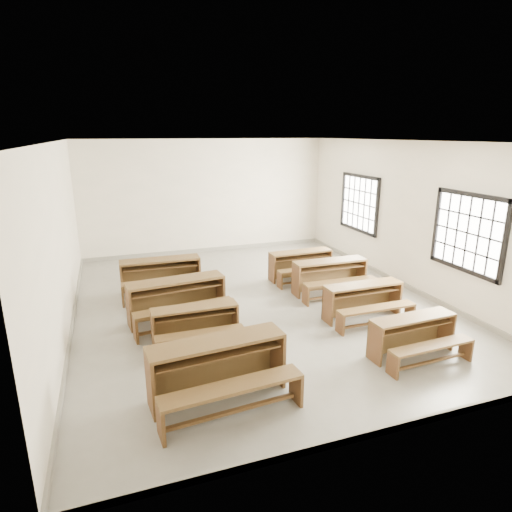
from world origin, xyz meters
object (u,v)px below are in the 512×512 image
object	(u,v)px
desk_set_4	(414,333)
desk_set_6	(331,274)
desk_set_1	(196,322)
desk_set_7	(301,263)
desk_set_5	(364,299)
desk_set_3	(161,274)
desk_set_0	(219,366)
desk_set_2	(177,297)

from	to	relation	value
desk_set_4	desk_set_6	distance (m)	2.84
desk_set_1	desk_set_6	size ratio (longest dim) A/B	0.87
desk_set_6	desk_set_7	bearing A→B (deg)	101.94
desk_set_5	desk_set_7	distance (m)	2.45
desk_set_3	desk_set_1	bearing A→B (deg)	-83.44
desk_set_0	desk_set_6	xyz separation A→B (m)	(3.23, 2.94, -0.05)
desk_set_0	desk_set_1	distance (m)	1.61
desk_set_3	desk_set_4	world-z (taller)	desk_set_3
desk_set_1	desk_set_2	bearing A→B (deg)	98.34
desk_set_0	desk_set_3	bearing A→B (deg)	88.09
desk_set_6	desk_set_4	bearing A→B (deg)	-91.32
desk_set_0	desk_set_7	world-z (taller)	desk_set_0
desk_set_2	desk_set_5	xyz separation A→B (m)	(3.28, -1.04, -0.07)
desk_set_1	desk_set_3	xyz separation A→B (m)	(-0.24, 2.52, 0.07)
desk_set_0	desk_set_7	distance (m)	5.00
desk_set_0	desk_set_4	xyz separation A→B (m)	(3.12, 0.09, -0.10)
desk_set_2	desk_set_6	bearing A→B (deg)	-0.09
desk_set_2	desk_set_7	distance (m)	3.45
desk_set_1	desk_set_4	xyz separation A→B (m)	(3.10, -1.51, 0.00)
desk_set_2	desk_set_3	world-z (taller)	desk_set_2
desk_set_1	desk_set_2	size ratio (longest dim) A/B	0.76
desk_set_1	desk_set_3	size ratio (longest dim) A/B	0.83
desk_set_3	desk_set_5	world-z (taller)	desk_set_3
desk_set_0	desk_set_3	world-z (taller)	desk_set_0
desk_set_4	desk_set_7	world-z (taller)	desk_set_7
desk_set_1	desk_set_5	bearing A→B (deg)	-0.83
desk_set_4	desk_set_7	distance (m)	3.89
desk_set_0	desk_set_1	size ratio (longest dim) A/B	1.32
desk_set_4	desk_set_3	bearing A→B (deg)	127.32
desk_set_1	desk_set_5	xyz separation A→B (m)	(3.14, -0.07, 0.02)
desk_set_0	desk_set_4	distance (m)	3.12
desk_set_3	desk_set_7	bearing A→B (deg)	-1.32
desk_set_3	desk_set_2	bearing A→B (deg)	-85.07
desk_set_1	desk_set_6	xyz separation A→B (m)	(3.21, 1.33, 0.05)
desk_set_5	desk_set_7	xyz separation A→B (m)	(-0.13, 2.44, 0.00)
desk_set_4	desk_set_5	xyz separation A→B (m)	(0.04, 1.44, 0.02)
desk_set_1	desk_set_4	distance (m)	3.45
desk_set_1	desk_set_4	size ratio (longest dim) A/B	0.98
desk_set_0	desk_set_7	bearing A→B (deg)	47.80
desk_set_3	desk_set_5	xyz separation A→B (m)	(3.38, -2.58, -0.05)
desk_set_3	desk_set_6	bearing A→B (deg)	-17.80
desk_set_2	desk_set_4	bearing A→B (deg)	-43.71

